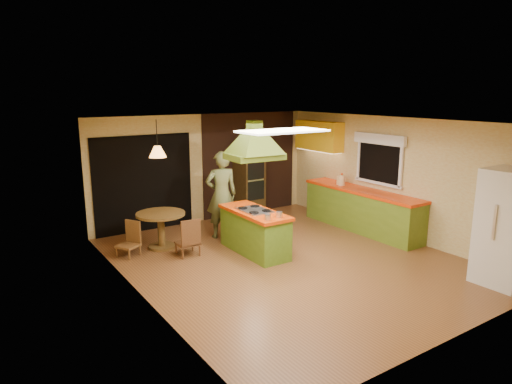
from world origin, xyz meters
TOP-DOWN VIEW (x-y plane):
  - ground at (0.00, 0.00)m, footprint 6.50×6.50m
  - room_walls at (0.00, 0.00)m, footprint 5.50×6.50m
  - ceiling_plane at (0.00, 0.00)m, footprint 6.50×6.50m
  - brick_panel at (1.25, 3.23)m, footprint 2.64×0.03m
  - nook_opening at (-1.50, 3.23)m, footprint 2.20×0.03m
  - right_counter at (2.45, 0.60)m, footprint 0.62×3.05m
  - upper_cabinets at (2.57, 2.20)m, footprint 0.34×1.40m
  - window_right at (2.70, 0.40)m, footprint 0.12×1.35m
  - fluor_panel at (-1.10, -1.20)m, footprint 1.20×0.60m
  - kitchen_island at (-0.29, 0.71)m, footprint 0.67×1.64m
  - range_hood at (-0.29, 0.71)m, footprint 1.00×0.74m
  - man at (-0.34, 1.88)m, footprint 0.76×0.60m
  - refrigerator at (2.22, -2.67)m, footprint 0.77×0.73m
  - wall_oven at (1.03, 2.95)m, footprint 0.62×0.63m
  - dining_table at (-1.67, 1.94)m, footprint 0.94×0.94m
  - chair_left at (-2.37, 1.84)m, footprint 0.49×0.49m
  - chair_near at (-1.42, 1.29)m, footprint 0.42×0.42m
  - pendant_lamp at (-1.67, 1.94)m, footprint 0.38×0.38m
  - canister_large at (2.40, 1.19)m, footprint 0.19×0.19m
  - canister_medium at (2.40, 1.25)m, footprint 0.17×0.17m
  - canister_small at (2.40, 1.19)m, footprint 0.15×0.15m

SIDE VIEW (x-z plane):
  - ground at x=0.00m, z-range 0.00..0.00m
  - chair_left at x=-2.37m, z-range 0.00..0.65m
  - chair_near at x=-1.42m, z-range 0.00..0.72m
  - kitchen_island at x=-0.29m, z-range 0.00..0.84m
  - right_counter at x=2.45m, z-range 0.00..0.92m
  - dining_table at x=-1.67m, z-range 0.14..0.85m
  - wall_oven at x=1.03m, z-range 0.00..1.79m
  - man at x=-0.34m, z-range 0.00..1.82m
  - refrigerator at x=2.22m, z-range 0.00..1.85m
  - canister_small at x=2.40m, z-range 0.92..1.09m
  - canister_medium at x=2.40m, z-range 0.92..1.11m
  - canister_large at x=2.40m, z-range 0.92..1.15m
  - nook_opening at x=-1.50m, z-range 0.00..2.10m
  - room_walls at x=0.00m, z-range -2.00..4.50m
  - brick_panel at x=1.25m, z-range 0.00..2.50m
  - window_right at x=2.70m, z-range 1.24..2.30m
  - pendant_lamp at x=-1.67m, z-range 1.79..2.01m
  - upper_cabinets at x=2.57m, z-range 1.60..2.30m
  - range_hood at x=-0.29m, z-range 1.86..2.65m
  - fluor_panel at x=-1.10m, z-range 2.47..2.50m
  - ceiling_plane at x=0.00m, z-range 2.50..2.50m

